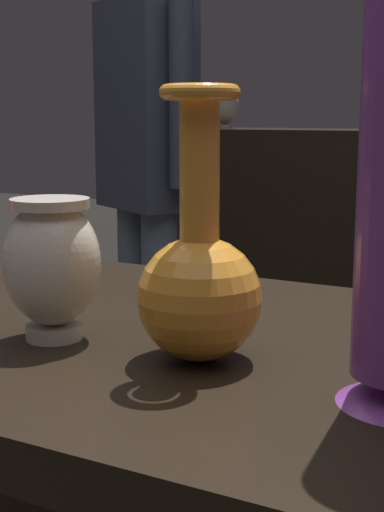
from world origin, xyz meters
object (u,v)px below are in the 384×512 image
Objects in this scene: shelf_vase_far_left at (225,105)px; vase_right_accent at (52,263)px; visitor_near_left at (146,160)px; vase_centerpiece at (199,278)px.

vase_right_accent is at bearing -68.15° from shelf_vase_far_left.
vase_centerpiece is at bearing 152.14° from visitor_near_left.
shelf_vase_far_left is at bearing -49.05° from visitor_near_left.
vase_right_accent is at bearing -175.25° from vase_centerpiece.
shelf_vase_far_left is (-0.92, 2.29, 0.20)m from vase_right_accent.
shelf_vase_far_left is at bearing 111.85° from vase_right_accent.
vase_centerpiece is at bearing -64.28° from shelf_vase_far_left.
visitor_near_left is at bearing 118.05° from vase_right_accent.
vase_right_accent is 1.47m from visitor_near_left.
shelf_vase_far_left is 0.12× the size of visitor_near_left.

